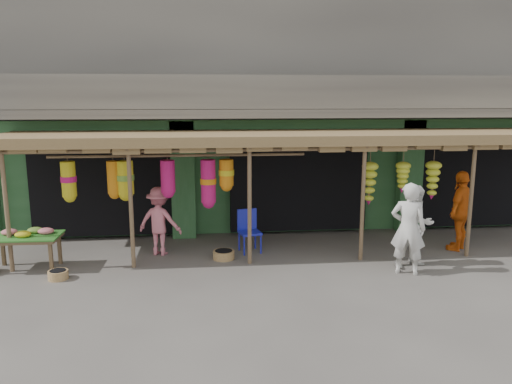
{
  "coord_description": "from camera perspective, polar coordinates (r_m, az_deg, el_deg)",
  "views": [
    {
      "loc": [
        -2.42,
        -10.62,
        3.62
      ],
      "look_at": [
        -1.24,
        1.0,
        1.36
      ],
      "focal_mm": 35.0,
      "sensor_mm": 36.0,
      "label": 1
    }
  ],
  "objects": [
    {
      "name": "person_front",
      "position": [
        10.64,
        17.0,
        -4.04
      ],
      "size": [
        0.82,
        0.7,
        1.91
      ],
      "primitive_type": "imported",
      "rotation": [
        0.0,
        0.0,
        2.72
      ],
      "color": "silver",
      "rests_on": "ground"
    },
    {
      "name": "blue_chair",
      "position": [
        11.76,
        -0.85,
        -4.15
      ],
      "size": [
        0.57,
        0.58,
        1.0
      ],
      "rotation": [
        0.0,
        0.0,
        0.23
      ],
      "color": "#1A20AB",
      "rests_on": "ground"
    },
    {
      "name": "ground",
      "position": [
        11.48,
        6.73,
        -7.51
      ],
      "size": [
        80.0,
        80.0,
        0.0
      ],
      "primitive_type": "plane",
      "color": "#514C47",
      "rests_on": "ground"
    },
    {
      "name": "person_vendor",
      "position": [
        12.72,
        22.33,
        -1.98
      ],
      "size": [
        1.13,
        1.1,
        1.91
      ],
      "primitive_type": "imported",
      "rotation": [
        0.0,
        0.0,
        3.9
      ],
      "color": "orange",
      "rests_on": "ground"
    },
    {
      "name": "basket_right",
      "position": [
        10.88,
        -21.67,
        -8.79
      ],
      "size": [
        0.49,
        0.49,
        0.18
      ],
      "primitive_type": "cylinder",
      "rotation": [
        0.0,
        0.0,
        -0.28
      ],
      "color": "#9B8548",
      "rests_on": "ground"
    },
    {
      "name": "basket_mid",
      "position": [
        11.35,
        -3.71,
        -7.18
      ],
      "size": [
        0.52,
        0.52,
        0.19
      ],
      "primitive_type": "cylinder",
      "rotation": [
        0.0,
        0.0,
        0.08
      ],
      "color": "#9B6945",
      "rests_on": "ground"
    },
    {
      "name": "person_shopper",
      "position": [
        11.67,
        -10.96,
        -3.28
      ],
      "size": [
        1.16,
        0.89,
        1.58
      ],
      "primitive_type": "imported",
      "rotation": [
        0.0,
        0.0,
        2.81
      ],
      "color": "#D26F7E",
      "rests_on": "ground"
    },
    {
      "name": "person_right",
      "position": [
        11.14,
        17.81,
        -3.79
      ],
      "size": [
        1.01,
        0.88,
        1.77
      ],
      "primitive_type": "imported",
      "rotation": [
        0.0,
        0.0,
        0.28
      ],
      "color": "silver",
      "rests_on": "ground"
    },
    {
      "name": "flower_table",
      "position": [
        11.59,
        -24.78,
        -4.7
      ],
      "size": [
        1.45,
        0.86,
        0.86
      ],
      "rotation": [
        0.0,
        0.0,
        -0.01
      ],
      "color": "brown",
      "rests_on": "ground"
    },
    {
      "name": "awning",
      "position": [
        11.68,
        5.39,
        5.76
      ],
      "size": [
        14.0,
        2.7,
        2.79
      ],
      "color": "brown",
      "rests_on": "ground"
    },
    {
      "name": "building",
      "position": [
        15.67,
        3.12,
        10.02
      ],
      "size": [
        16.4,
        6.8,
        7.0
      ],
      "color": "gray",
      "rests_on": "ground"
    }
  ]
}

